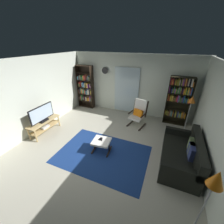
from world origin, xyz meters
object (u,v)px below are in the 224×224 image
Objects in this scene: lounge_armchair at (138,112)px; floor_lamp_by_sofa at (213,187)px; bookshelf_near_sofa at (179,99)px; wall_clock at (105,71)px; cell_phone at (100,139)px; ottoman at (101,142)px; tv_remote at (102,139)px; tv_stand at (44,125)px; leather_sofa at (182,155)px; television at (42,114)px; bookshelf_near_tv at (86,88)px; floor_lamp_by_shelf at (191,104)px.

floor_lamp_by_sofa is (1.70, -3.29, 0.78)m from lounge_armchair.
bookshelf_near_sofa is 6.53× the size of wall_clock.
lounge_armchair is 7.30× the size of cell_phone.
lounge_armchair is 1.80× the size of ottoman.
floor_lamp_by_sofa reaches higher than ottoman.
floor_lamp_by_sofa is (2.36, -1.40, 0.93)m from tv_remote.
tv_stand is 8.23× the size of tv_remote.
bookshelf_near_sofa reaches higher than cell_phone.
bookshelf_near_sofa is 1.10× the size of leather_sofa.
leather_sofa is at bearing -10.50° from tv_remote.
tv_stand is at bearing 160.47° from tv_remote.
floor_lamp_by_sofa reaches higher than lounge_armchair.
television is 3.32× the size of wall_clock.
leather_sofa reaches higher than cell_phone.
wall_clock is at bearing 176.60° from bookshelf_near_sofa.
cell_phone is (2.27, -0.02, -0.37)m from television.
tv_stand is 5.08m from bookshelf_near_sofa.
tv_stand is at bearing -147.95° from lounge_armchair.
wall_clock reaches higher than floor_lamp_by_sofa.
wall_clock is (1.15, 2.74, 1.10)m from television.
lounge_armchair is 3.53× the size of wall_clock.
leather_sofa is 3.05× the size of ottoman.
tv_stand reaches higher than cell_phone.
ottoman is (2.33, -0.08, -0.44)m from television.
tv_remote is (2.32, -0.03, -0.37)m from television.
floor_lamp_by_sofa is (0.36, -3.98, 0.25)m from bookshelf_near_sofa.
leather_sofa is (4.40, -2.30, -0.69)m from bookshelf_near_tv.
bookshelf_near_sofa is at bearing 95.16° from floor_lamp_by_sofa.
bookshelf_near_tv is at bearing 86.49° from tv_stand.
tv_stand is 3.53m from lounge_armchair.
tv_stand is 0.79× the size of floor_lamp_by_shelf.
television is 3.52m from lounge_armchair.
ottoman is (-1.98, -2.63, -0.75)m from bookshelf_near_sofa.
lounge_armchair reaches higher than cell_phone.
cell_phone is at bearing 149.60° from floor_lamp_by_sofa.
tv_stand is 3.35m from wall_clock.
floor_lamp_by_sofa is (0.12, -1.73, 1.01)m from leather_sofa.
television reaches higher than leather_sofa.
lounge_armchair reaches higher than tv_remote.
leather_sofa is 1.73m from floor_lamp_by_shelf.
tv_stand reaches higher than ottoman.
television is at bearing -168.68° from cell_phone.
cell_phone is at bearing -110.64° from lounge_armchair.
leather_sofa is 2.01m from floor_lamp_by_sofa.
cell_phone is (-0.06, 0.06, 0.07)m from ottoman.
floor_lamp_by_sofa is at bearing -62.74° from lounge_armchair.
tv_stand is 0.58× the size of bookshelf_near_tv.
lounge_armchair reaches higher than ottoman.
bookshelf_near_tv reaches higher than television.
cell_phone is 0.09× the size of floor_lamp_by_sofa.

